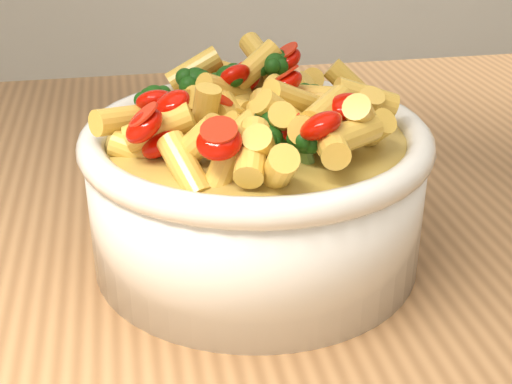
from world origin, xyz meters
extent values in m
cube|color=#AC7949|center=(0.00, 0.00, 0.88)|extent=(1.20, 0.80, 0.04)
cylinder|color=white|center=(-0.09, -0.03, 0.94)|extent=(0.21, 0.21, 0.08)
ellipsoid|color=white|center=(-0.09, -0.03, 0.92)|extent=(0.20, 0.20, 0.03)
torus|color=white|center=(-0.09, -0.03, 0.98)|extent=(0.22, 0.22, 0.02)
ellipsoid|color=gold|center=(-0.09, -0.03, 0.98)|extent=(0.19, 0.19, 0.02)
camera|label=1|loc=(-0.17, -0.43, 1.15)|focal=50.00mm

